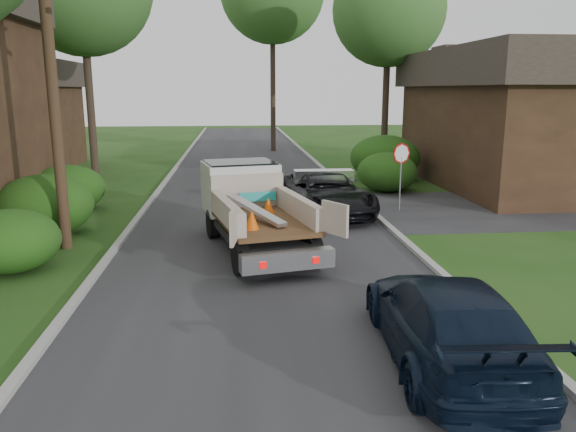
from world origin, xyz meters
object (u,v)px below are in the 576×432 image
(utility_pole, at_px, (50,57))
(black_pickup, at_px, (325,193))
(house_right, at_px, (538,116))
(flatbed_truck, at_px, (249,201))
(tree_right_far, at_px, (389,10))
(house_left_far, at_px, (2,114))
(navy_suv, at_px, (447,320))
(stop_sign, at_px, (401,162))

(utility_pole, bearing_deg, black_pickup, 25.42)
(utility_pole, relative_size, house_right, 0.77)
(flatbed_truck, bearing_deg, house_right, 21.26)
(tree_right_far, bearing_deg, house_right, -47.49)
(tree_right_far, bearing_deg, utility_pole, -130.84)
(tree_right_far, height_order, black_pickup, tree_right_far)
(utility_pole, bearing_deg, house_left_far, 115.23)
(house_left_far, relative_size, house_right, 0.58)
(house_right, distance_m, flatbed_truck, 16.18)
(utility_pole, distance_m, navy_suv, 11.88)
(stop_sign, distance_m, navy_suv, 11.84)
(utility_pole, relative_size, tree_right_far, 0.87)
(house_right, relative_size, navy_suv, 2.65)
(flatbed_truck, relative_size, black_pickup, 1.16)
(tree_right_far, bearing_deg, house_left_far, 174.56)
(utility_pole, height_order, flatbed_truck, utility_pole)
(black_pickup, bearing_deg, house_right, 17.05)
(stop_sign, xyz_separation_m, navy_suv, (-2.60, -11.50, -1.07))
(utility_pole, height_order, tree_right_far, tree_right_far)
(black_pickup, xyz_separation_m, navy_suv, (0.20, -11.23, -0.04))
(tree_right_far, bearing_deg, black_pickup, -114.34)
(utility_pole, distance_m, house_right, 20.66)
(house_left_far, distance_m, house_right, 27.68)
(navy_suv, bearing_deg, tree_right_far, -98.62)
(utility_pole, xyz_separation_m, house_left_far, (-8.02, 17.02, -2.12))
(flatbed_truck, distance_m, navy_suv, 8.20)
(stop_sign, relative_size, house_left_far, 0.33)
(house_left_far, relative_size, black_pickup, 1.40)
(utility_pole, bearing_deg, house_right, 26.01)
(stop_sign, bearing_deg, house_left_far, 145.19)
(stop_sign, relative_size, utility_pole, 0.25)
(stop_sign, distance_m, house_right, 9.37)
(house_right, height_order, flatbed_truck, house_right)
(utility_pole, bearing_deg, stop_sign, 20.62)
(stop_sign, distance_m, tree_right_far, 13.08)
(house_left_far, xyz_separation_m, flatbed_truck, (13.12, -16.88, -1.83))
(house_left_far, bearing_deg, house_right, -16.80)
(house_left_far, distance_m, navy_suv, 29.41)
(house_left_far, xyz_separation_m, tree_right_far, (21.00, -2.00, 5.43))
(house_left_far, height_order, tree_right_far, tree_right_far)
(flatbed_truck, bearing_deg, stop_sign, 22.50)
(tree_right_far, relative_size, black_pickup, 2.13)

